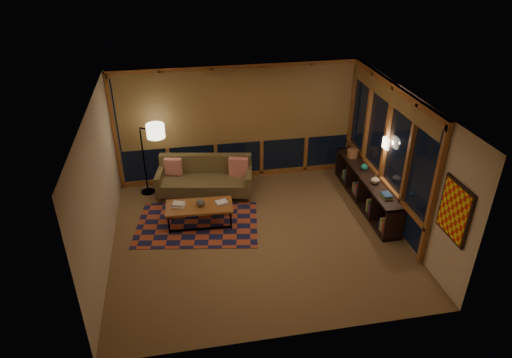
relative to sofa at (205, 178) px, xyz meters
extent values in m
cube|color=#997D51|center=(0.86, -1.74, -0.42)|extent=(5.50, 5.00, 0.01)
cube|color=white|center=(0.86, -1.74, 2.28)|extent=(5.50, 5.00, 0.01)
cube|color=beige|center=(0.86, 0.76, 0.93)|extent=(5.50, 0.01, 2.70)
cube|color=beige|center=(0.86, -4.24, 0.93)|extent=(5.50, 0.01, 2.70)
cube|color=beige|center=(-1.89, -1.74, 0.93)|extent=(0.01, 5.00, 2.70)
cube|color=beige|center=(3.61, -1.74, 0.93)|extent=(0.01, 5.00, 2.70)
cube|color=#A9472B|center=(-0.27, -1.13, -0.41)|extent=(2.63, 1.97, 0.01)
sphere|color=black|center=(-0.18, -1.15, 0.10)|extent=(0.21, 0.21, 0.17)
cylinder|color=brown|center=(3.33, -0.11, 0.36)|extent=(0.29, 0.29, 0.18)
sphere|color=#167561|center=(3.35, -0.75, 0.35)|extent=(0.16, 0.16, 0.15)
imported|color=#BDAB91|center=(3.35, -1.33, 0.36)|extent=(0.21, 0.21, 0.18)
camera|label=1|loc=(-0.47, -8.78, 4.86)|focal=32.00mm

